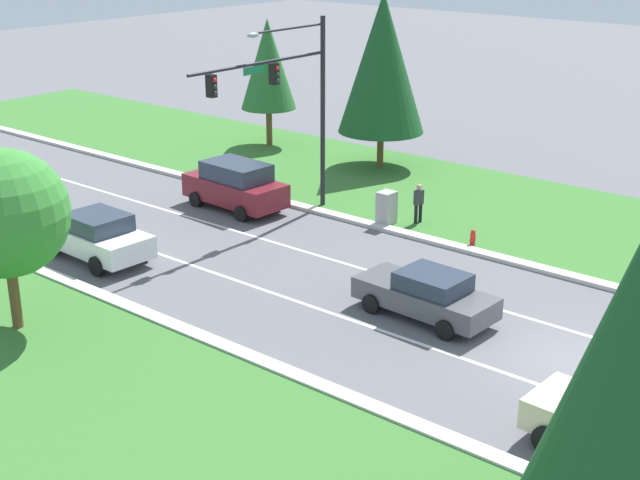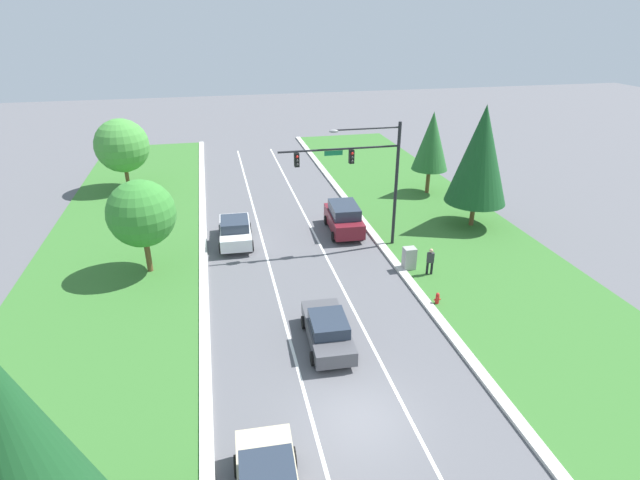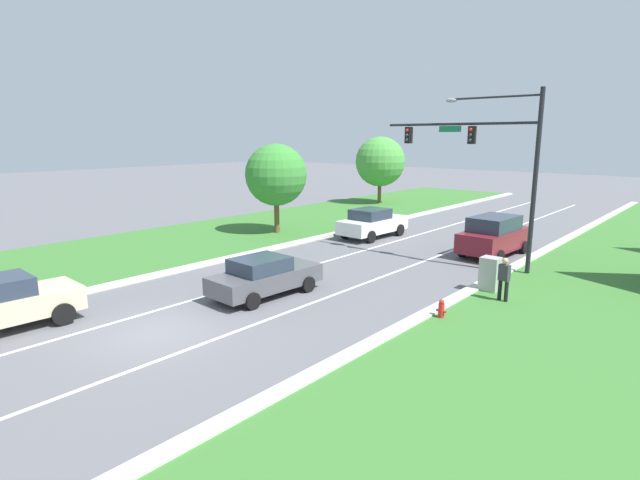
# 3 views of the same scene
# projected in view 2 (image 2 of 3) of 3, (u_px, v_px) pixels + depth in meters

# --- Properties ---
(ground_plane) EXTENTS (160.00, 160.00, 0.00)m
(ground_plane) POSITION_uv_depth(u_px,v_px,m) (361.00, 418.00, 18.68)
(ground_plane) COLOR #5B5B60
(curb_strip_right) EXTENTS (0.50, 90.00, 0.15)m
(curb_strip_right) POSITION_uv_depth(u_px,v_px,m) (497.00, 394.00, 19.75)
(curb_strip_right) COLOR beige
(curb_strip_right) RESTS_ON ground_plane
(curb_strip_left) EXTENTS (0.50, 90.00, 0.15)m
(curb_strip_left) POSITION_uv_depth(u_px,v_px,m) (207.00, 443.00, 17.54)
(curb_strip_left) COLOR beige
(curb_strip_left) RESTS_ON ground_plane
(grass_verge_right) EXTENTS (10.00, 90.00, 0.08)m
(grass_verge_right) POSITION_uv_depth(u_px,v_px,m) (611.00, 376.00, 20.80)
(grass_verge_right) COLOR #38702D
(grass_verge_right) RESTS_ON ground_plane
(grass_verge_left) EXTENTS (10.00, 90.00, 0.08)m
(grass_verge_left) POSITION_uv_depth(u_px,v_px,m) (45.00, 470.00, 16.53)
(grass_verge_left) COLOR #38702D
(grass_verge_left) RESTS_ON ground_plane
(lane_stripe_inner_left) EXTENTS (0.14, 81.00, 0.01)m
(lane_stripe_inner_left) POSITION_uv_depth(u_px,v_px,m) (314.00, 426.00, 18.33)
(lane_stripe_inner_left) COLOR white
(lane_stripe_inner_left) RESTS_ON ground_plane
(lane_stripe_inner_right) EXTENTS (0.14, 81.00, 0.01)m
(lane_stripe_inner_right) POSITION_uv_depth(u_px,v_px,m) (406.00, 411.00, 19.03)
(lane_stripe_inner_right) COLOR white
(lane_stripe_inner_right) RESTS_ON ground_plane
(traffic_signal_mast) EXTENTS (7.42, 0.41, 7.96)m
(traffic_signal_mast) POSITION_uv_depth(u_px,v_px,m) (365.00, 168.00, 29.98)
(traffic_signal_mast) COLOR black
(traffic_signal_mast) RESTS_ON ground_plane
(graphite_sedan) EXTENTS (2.13, 4.55, 1.52)m
(graphite_sedan) POSITION_uv_depth(u_px,v_px,m) (328.00, 330.00, 22.53)
(graphite_sedan) COLOR #4C4C51
(graphite_sedan) RESTS_ON ground_plane
(burgundy_suv) EXTENTS (2.36, 4.74, 2.03)m
(burgundy_suv) POSITION_uv_depth(u_px,v_px,m) (344.00, 218.00, 34.00)
(burgundy_suv) COLOR maroon
(burgundy_suv) RESTS_ON ground_plane
(white_sedan) EXTENTS (2.28, 4.77, 1.75)m
(white_sedan) POSITION_uv_depth(u_px,v_px,m) (235.00, 230.00, 32.42)
(white_sedan) COLOR white
(white_sedan) RESTS_ON ground_plane
(utility_cabinet) EXTENTS (0.70, 0.60, 1.40)m
(utility_cabinet) POSITION_uv_depth(u_px,v_px,m) (409.00, 259.00, 29.14)
(utility_cabinet) COLOR #9E9E99
(utility_cabinet) RESTS_ON ground_plane
(pedestrian) EXTENTS (0.41, 0.28, 1.69)m
(pedestrian) POSITION_uv_depth(u_px,v_px,m) (430.00, 261.00, 28.39)
(pedestrian) COLOR black
(pedestrian) RESTS_ON ground_plane
(fire_hydrant) EXTENTS (0.34, 0.20, 0.70)m
(fire_hydrant) POSITION_uv_depth(u_px,v_px,m) (437.00, 299.00, 25.77)
(fire_hydrant) COLOR red
(fire_hydrant) RESTS_ON ground_plane
(conifer_near_right_tree) EXTENTS (4.14, 4.14, 8.46)m
(conifer_near_right_tree) POSITION_uv_depth(u_px,v_px,m) (480.00, 155.00, 33.24)
(conifer_near_right_tree) COLOR brown
(conifer_near_right_tree) RESTS_ON ground_plane
(oak_near_left_tree) EXTENTS (3.78, 3.78, 5.56)m
(oak_near_left_tree) POSITION_uv_depth(u_px,v_px,m) (141.00, 214.00, 27.63)
(oak_near_left_tree) COLOR brown
(oak_near_left_tree) RESTS_ON ground_plane
(conifer_far_right_tree) EXTENTS (2.91, 2.91, 6.74)m
(conifer_far_right_tree) POSITION_uv_depth(u_px,v_px,m) (432.00, 141.00, 39.83)
(conifer_far_right_tree) COLOR brown
(conifer_far_right_tree) RESTS_ON ground_plane
(oak_far_left_tree) EXTENTS (4.38, 4.38, 5.97)m
(oak_far_left_tree) POSITION_uv_depth(u_px,v_px,m) (122.00, 146.00, 41.04)
(oak_far_left_tree) COLOR brown
(oak_far_left_tree) RESTS_ON ground_plane
(conifer_mid_left_tree) EXTENTS (4.14, 4.14, 8.73)m
(conifer_mid_left_tree) POSITION_uv_depth(u_px,v_px,m) (16.00, 466.00, 10.21)
(conifer_mid_left_tree) COLOR brown
(conifer_mid_left_tree) RESTS_ON ground_plane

